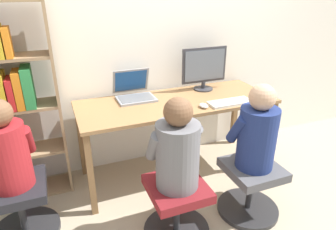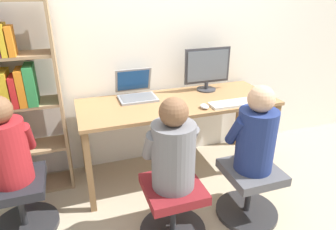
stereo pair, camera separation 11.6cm
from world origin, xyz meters
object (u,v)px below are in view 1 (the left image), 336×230
Objects in this scene: person_at_monitor at (257,132)px; office_chair_side at (21,208)px; office_chair_right at (177,207)px; laptop at (134,93)px; office_chair_left at (250,187)px; person_near_shelf at (6,150)px; person_at_laptop at (177,149)px; desktop_monitor at (204,68)px; keyboard at (230,102)px.

person_at_monitor is 1.33× the size of office_chair_side.
laptop is at bearing 91.46° from office_chair_right.
person_near_shelf reaches higher than office_chair_left.
office_chair_right is 1.00× the size of office_chair_side.
person_at_monitor is (0.00, 0.00, 0.50)m from office_chair_left.
person_at_monitor is 1.01× the size of person_at_laptop.
desktop_monitor is at bearing -1.36° from laptop.
person_at_monitor is 0.65m from person_at_laptop.
person_at_laptop reaches higher than office_chair_right.
desktop_monitor reaches higher than person_at_laptop.
person_at_monitor is at bearing -92.46° from desktop_monitor.
office_chair_side is at bearing 158.59° from office_chair_right.
office_chair_left is 0.77× the size of person_near_shelf.
keyboard is 0.74m from office_chair_left.
desktop_monitor is 0.94× the size of office_chair_left.
office_chair_right is (-0.73, -0.51, -0.54)m from keyboard.
desktop_monitor reaches higher than keyboard.
keyboard is 1.88m from office_chair_side.
person_near_shelf is at bearing -163.57° from desktop_monitor.
desktop_monitor reaches higher than person_at_monitor.
office_chair_side is at bearing -177.24° from keyboard.
desktop_monitor is 0.48m from keyboard.
office_chair_side is at bearing 158.80° from person_at_laptop.
laptop is 1.31m from office_chair_left.
laptop reaches higher than office_chair_left.
keyboard is 0.79× the size of office_chair_side.
office_chair_left is at bearing -13.72° from office_chair_side.
desktop_monitor reaches higher than office_chair_right.
laptop is 0.69× the size of office_chair_right.
person_at_laptop reaches higher than laptop.
person_near_shelf reaches higher than laptop.
keyboard is 0.79× the size of office_chair_right.
person_at_laptop reaches higher than office_chair_side.
office_chair_side is 0.49m from person_near_shelf.
laptop is 1.12m from office_chair_right.
laptop is 0.52× the size of person_at_monitor.
person_at_laptop is (-0.73, -0.50, -0.05)m from keyboard.
office_chair_left is at bearing -90.00° from person_at_monitor.
desktop_monitor reaches higher than office_chair_left.
keyboard is 0.61× the size of person_near_shelf.
person_at_monitor reaches higher than office_chair_left.
desktop_monitor is 1.19m from person_at_laptop.
person_at_monitor is (-0.08, -0.50, -0.04)m from keyboard.
person_at_monitor is 1.77m from person_near_shelf.
person_at_laptop reaches higher than office_chair_left.
person_at_laptop is (-0.65, 0.00, 0.49)m from office_chair_left.
office_chair_left is at bearing -92.45° from desktop_monitor.
person_at_laptop is (-0.65, -0.00, -0.01)m from person_at_monitor.
keyboard is 0.60× the size of person_at_laptop.
person_at_monitor is at bearing -13.71° from person_near_shelf.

